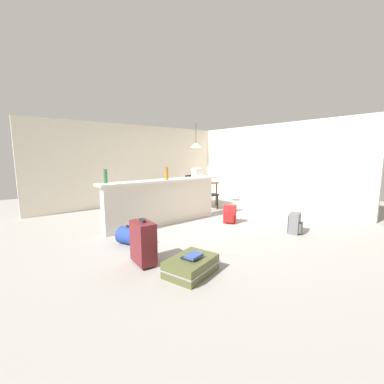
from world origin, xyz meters
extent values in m
cube|color=gray|center=(0.00, 0.00, -0.03)|extent=(13.00, 13.00, 0.05)
cube|color=silver|center=(0.00, 3.05, 1.25)|extent=(6.60, 0.10, 2.50)
cube|color=silver|center=(3.05, 0.30, 1.25)|extent=(0.10, 6.00, 2.50)
cube|color=silver|center=(-0.77, 0.39, 0.49)|extent=(2.80, 0.20, 0.97)
cube|color=white|center=(-0.77, 0.39, 1.00)|extent=(2.96, 0.40, 0.05)
cylinder|color=#2D6B38|center=(-2.04, 0.49, 1.16)|extent=(0.07, 0.07, 0.27)
cylinder|color=#9E661E|center=(-0.75, 0.30, 1.16)|extent=(0.08, 0.08, 0.28)
cylinder|color=silver|center=(0.53, 0.31, 1.15)|extent=(0.07, 0.07, 0.26)
cube|color=silver|center=(0.23, 0.38, 1.13)|extent=(0.26, 0.18, 0.22)
cube|color=brown|center=(1.13, 1.45, 0.72)|extent=(1.10, 0.80, 0.04)
cylinder|color=brown|center=(0.64, 1.11, 0.35)|extent=(0.06, 0.06, 0.70)
cylinder|color=brown|center=(1.62, 1.11, 0.35)|extent=(0.06, 0.06, 0.70)
cylinder|color=brown|center=(0.64, 1.79, 0.35)|extent=(0.06, 0.06, 0.70)
cylinder|color=brown|center=(1.62, 1.79, 0.35)|extent=(0.06, 0.06, 0.70)
cube|color=black|center=(1.11, 0.87, 0.43)|extent=(0.41, 0.41, 0.04)
cube|color=black|center=(1.10, 1.05, 0.69)|extent=(0.40, 0.05, 0.48)
cylinder|color=black|center=(0.96, 0.71, 0.21)|extent=(0.04, 0.04, 0.41)
cylinder|color=black|center=(1.28, 0.72, 0.21)|extent=(0.04, 0.04, 0.41)
cylinder|color=black|center=(0.94, 1.03, 0.21)|extent=(0.04, 0.04, 0.41)
cylinder|color=black|center=(1.26, 1.04, 0.21)|extent=(0.04, 0.04, 0.41)
cube|color=black|center=(1.14, 2.09, 0.43)|extent=(0.48, 0.48, 0.04)
cube|color=black|center=(1.18, 1.91, 0.69)|extent=(0.40, 0.13, 0.48)
cylinder|color=black|center=(1.26, 2.28, 0.21)|extent=(0.04, 0.04, 0.41)
cylinder|color=black|center=(0.95, 2.21, 0.21)|extent=(0.04, 0.04, 0.41)
cylinder|color=black|center=(1.33, 1.97, 0.21)|extent=(0.04, 0.04, 0.41)
cylinder|color=black|center=(1.02, 1.90, 0.21)|extent=(0.04, 0.04, 0.41)
cylinder|color=black|center=(1.08, 1.47, 2.20)|extent=(0.01, 0.01, 0.59)
cone|color=white|center=(1.08, 1.47, 1.86)|extent=(0.34, 0.34, 0.14)
sphere|color=white|center=(1.08, 1.47, 1.78)|extent=(0.07, 0.07, 0.07)
cube|color=#51562D|center=(-1.83, -1.89, 0.11)|extent=(0.79, 0.65, 0.22)
cube|color=gray|center=(-1.83, -1.89, 0.11)|extent=(0.80, 0.66, 0.02)
cube|color=#2D2D33|center=(-1.43, -1.78, 0.11)|extent=(0.18, 0.21, 0.02)
cylinder|color=#233D93|center=(-1.95, -0.37, 0.15)|extent=(0.47, 0.56, 0.30)
cube|color=black|center=(-1.95, -0.37, 0.32)|extent=(0.11, 0.20, 0.04)
cube|color=slate|center=(0.88, -1.87, 0.21)|extent=(0.32, 0.26, 0.42)
cube|color=#515155|center=(0.91, -1.97, 0.14)|extent=(0.23, 0.13, 0.19)
cube|color=black|center=(0.78, -1.79, 0.19)|extent=(0.04, 0.03, 0.36)
cube|color=black|center=(0.91, -1.75, 0.19)|extent=(0.04, 0.03, 0.36)
cube|color=red|center=(0.45, -0.51, 0.21)|extent=(0.30, 0.33, 0.42)
cube|color=maroon|center=(0.36, -0.57, 0.14)|extent=(0.17, 0.22, 0.19)
cube|color=black|center=(0.49, -0.40, 0.19)|extent=(0.04, 0.04, 0.36)
cube|color=black|center=(0.57, -0.52, 0.19)|extent=(0.04, 0.04, 0.36)
cube|color=maroon|center=(-2.17, -1.22, 0.33)|extent=(0.28, 0.46, 0.60)
cylinder|color=black|center=(-2.19, -1.41, 0.03)|extent=(0.04, 0.06, 0.06)
cylinder|color=black|center=(-2.16, -1.03, 0.03)|extent=(0.04, 0.06, 0.06)
cube|color=#232328|center=(-2.17, -1.22, 0.65)|extent=(0.05, 0.14, 0.04)
cube|color=black|center=(-1.83, -1.88, 0.23)|extent=(0.25, 0.21, 0.03)
cube|color=#334C99|center=(-1.81, -1.93, 0.26)|extent=(0.25, 0.20, 0.03)
camera|label=1|loc=(-3.80, -4.33, 1.58)|focal=23.32mm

